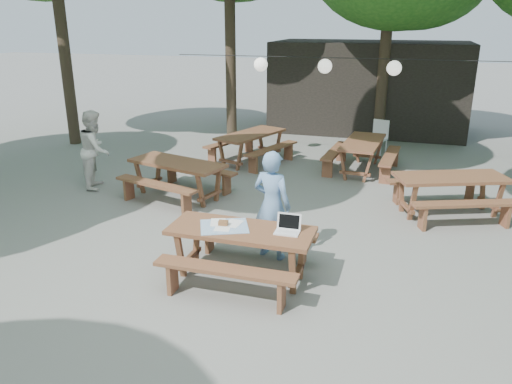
{
  "coord_description": "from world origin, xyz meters",
  "views": [
    {
      "loc": [
        1.83,
        -6.16,
        3.48
      ],
      "look_at": [
        -0.22,
        0.5,
        1.05
      ],
      "focal_mm": 35.0,
      "sensor_mm": 36.0,
      "label": 1
    }
  ],
  "objects_px": {
    "picnic_table_nw": "(178,179)",
    "second_person": "(95,149)",
    "plastic_chair": "(377,144)",
    "woman": "(272,205)",
    "main_picnic_table": "(241,252)"
  },
  "relations": [
    {
      "from": "picnic_table_nw",
      "to": "second_person",
      "type": "bearing_deg",
      "value": -167.7
    },
    {
      "from": "second_person",
      "to": "plastic_chair",
      "type": "bearing_deg",
      "value": -71.59
    },
    {
      "from": "plastic_chair",
      "to": "second_person",
      "type": "bearing_deg",
      "value": -121.55
    },
    {
      "from": "second_person",
      "to": "plastic_chair",
      "type": "xyz_separation_m",
      "value": [
        5.59,
        4.67,
        -0.58
      ]
    },
    {
      "from": "picnic_table_nw",
      "to": "woman",
      "type": "relative_size",
      "value": 1.34
    },
    {
      "from": "picnic_table_nw",
      "to": "woman",
      "type": "distance_m",
      "value": 3.3
    },
    {
      "from": "picnic_table_nw",
      "to": "main_picnic_table",
      "type": "bearing_deg",
      "value": -35.57
    },
    {
      "from": "plastic_chair",
      "to": "woman",
      "type": "bearing_deg",
      "value": -80.48
    },
    {
      "from": "main_picnic_table",
      "to": "woman",
      "type": "xyz_separation_m",
      "value": [
        0.22,
        0.78,
        0.45
      ]
    },
    {
      "from": "woman",
      "to": "second_person",
      "type": "relative_size",
      "value": 1.0
    },
    {
      "from": "main_picnic_table",
      "to": "picnic_table_nw",
      "type": "xyz_separation_m",
      "value": [
        -2.32,
        2.83,
        0.0
      ]
    },
    {
      "from": "woman",
      "to": "second_person",
      "type": "distance_m",
      "value": 4.99
    },
    {
      "from": "main_picnic_table",
      "to": "woman",
      "type": "height_order",
      "value": "woman"
    },
    {
      "from": "main_picnic_table",
      "to": "plastic_chair",
      "type": "distance_m",
      "value": 7.71
    },
    {
      "from": "plastic_chair",
      "to": "picnic_table_nw",
      "type": "bearing_deg",
      "value": -108.73
    }
  ]
}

